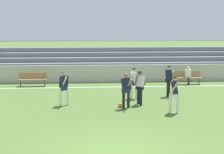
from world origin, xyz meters
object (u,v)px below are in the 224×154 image
(player_dark_trailing_run, at_px, (169,78))
(soccer_ball, at_px, (120,105))
(player_dark_wide_right, at_px, (174,91))
(player_white_pressing_high, at_px, (134,80))
(player_white_deep_cover, at_px, (140,85))
(bleacher_stand, at_px, (75,62))
(bench_far_left, at_px, (187,76))
(player_dark_on_ball, at_px, (126,87))
(spectator_seated, at_px, (188,74))
(player_dark_dropping_back, at_px, (64,85))
(bench_near_wall_gap, at_px, (33,78))

(player_dark_trailing_run, bearing_deg, soccer_ball, -142.84)
(player_dark_wide_right, bearing_deg, player_white_pressing_high, 115.38)
(player_white_deep_cover, bearing_deg, soccer_ball, -157.00)
(bleacher_stand, height_order, bench_far_left, bleacher_stand)
(player_white_deep_cover, distance_m, player_dark_wide_right, 2.06)
(player_dark_on_ball, distance_m, soccer_ball, 0.94)
(bleacher_stand, height_order, player_dark_wide_right, bleacher_stand)
(bleacher_stand, height_order, spectator_seated, bleacher_stand)
(bleacher_stand, distance_m, player_dark_dropping_back, 8.89)
(bench_near_wall_gap, height_order, player_dark_on_ball, player_dark_on_ball)
(bench_far_left, relative_size, player_white_pressing_high, 1.08)
(bench_far_left, relative_size, player_dark_dropping_back, 1.06)
(spectator_seated, xyz_separation_m, player_dark_trailing_run, (-2.19, -3.45, 0.33))
(player_dark_on_ball, bearing_deg, bleacher_stand, 106.61)
(player_white_pressing_high, bearing_deg, player_dark_dropping_back, -161.32)
(player_dark_wide_right, bearing_deg, player_dark_on_ball, 154.36)
(bench_far_left, bearing_deg, spectator_seated, -90.00)
(player_white_deep_cover, height_order, player_dark_trailing_run, player_dark_trailing_run)
(bench_far_left, bearing_deg, soccer_ball, -131.42)
(player_dark_wide_right, relative_size, player_dark_trailing_run, 0.98)
(soccer_ball, bearing_deg, spectator_seated, 48.00)
(spectator_seated, distance_m, player_white_deep_cover, 6.62)
(player_dark_dropping_back, relative_size, soccer_ball, 7.69)
(spectator_seated, xyz_separation_m, soccer_ball, (-5.07, -5.64, -0.59))
(player_white_deep_cover, bearing_deg, bench_far_left, 52.60)
(player_dark_trailing_run, bearing_deg, player_dark_on_ball, -138.01)
(player_dark_on_ball, height_order, player_dark_trailing_run, player_dark_trailing_run)
(player_dark_wide_right, bearing_deg, bench_far_left, 68.19)
(bleacher_stand, bearing_deg, player_dark_dropping_back, -90.66)
(bench_near_wall_gap, xyz_separation_m, player_dark_on_ball, (5.42, -5.93, 0.45))
(player_dark_wide_right, bearing_deg, bench_near_wall_gap, 137.20)
(bleacher_stand, relative_size, player_dark_dropping_back, 15.44)
(player_dark_on_ball, bearing_deg, player_dark_wide_right, -25.64)
(soccer_ball, bearing_deg, player_white_deep_cover, 23.00)
(spectator_seated, distance_m, player_dark_dropping_back, 9.30)
(bench_near_wall_gap, relative_size, player_dark_trailing_run, 1.05)
(bleacher_stand, relative_size, player_white_pressing_high, 15.61)
(spectator_seated, xyz_separation_m, player_white_deep_cover, (-4.07, -5.21, 0.31))
(player_white_deep_cover, bearing_deg, player_white_pressing_high, 93.91)
(player_dark_trailing_run, relative_size, soccer_ball, 7.82)
(spectator_seated, height_order, player_dark_wide_right, player_dark_wide_right)
(player_white_deep_cover, height_order, player_dark_wide_right, player_white_deep_cover)
(player_dark_on_ball, bearing_deg, player_dark_dropping_back, 166.05)
(bench_far_left, relative_size, player_white_deep_cover, 1.06)
(spectator_seated, bearing_deg, player_dark_on_ball, -129.63)
(bench_far_left, height_order, player_white_pressing_high, player_white_pressing_high)
(spectator_seated, bearing_deg, soccer_ball, -132.00)
(spectator_seated, xyz_separation_m, player_dark_dropping_back, (-7.79, -5.08, 0.31))
(spectator_seated, bearing_deg, player_dark_wide_right, -112.15)
(soccer_ball, bearing_deg, player_dark_on_ball, -34.82)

